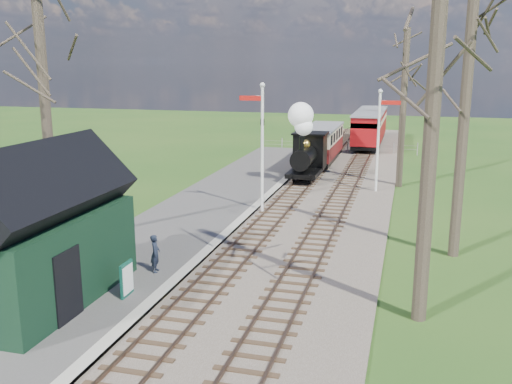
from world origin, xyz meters
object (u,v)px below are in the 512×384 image
(station_shed, at_px, (39,233))
(person, at_px, (155,253))
(semaphore_far, at_px, (380,133))
(bench, at_px, (53,302))
(sign_board, at_px, (127,279))
(locomotive, at_px, (306,147))
(red_carriage_b, at_px, (372,123))
(red_carriage_a, at_px, (367,130))
(coach, at_px, (322,143))
(semaphore_near, at_px, (261,139))

(station_shed, relative_size, person, 4.85)
(semaphore_far, bearing_deg, bench, -112.29)
(sign_board, bearing_deg, bench, -125.80)
(locomotive, height_order, red_carriage_b, locomotive)
(red_carriage_a, relative_size, red_carriage_b, 1.00)
(station_shed, relative_size, locomotive, 1.34)
(sign_board, bearing_deg, person, 90.82)
(person, bearing_deg, station_shed, 128.68)
(red_carriage_b, distance_m, person, 36.25)
(coach, bearing_deg, semaphore_far, -61.22)
(semaphore_near, xyz_separation_m, bench, (-2.60, -12.90, -3.01))
(red_carriage_b, bearing_deg, coach, -101.32)
(coach, height_order, bench, coach)
(semaphore_near, xyz_separation_m, coach, (0.77, 13.96, -2.04))
(bench, bearing_deg, red_carriage_b, 81.48)
(semaphore_far, distance_m, red_carriage_b, 21.09)
(semaphore_near, relative_size, semaphore_far, 1.09)
(coach, distance_m, sign_board, 25.14)
(station_shed, xyz_separation_m, coach, (4.30, 25.96, -0.68))
(red_carriage_a, bearing_deg, station_shed, -101.65)
(semaphore_near, xyz_separation_m, sign_board, (-1.29, -11.08, -2.89))
(red_carriage_b, height_order, sign_board, red_carriage_b)
(bench, bearing_deg, station_shed, 136.01)
(red_carriage_b, relative_size, bench, 3.70)
(coach, relative_size, sign_board, 7.13)
(coach, height_order, person, coach)
(semaphore_far, xyz_separation_m, red_carriage_a, (-1.77, 15.45, -1.67))
(coach, relative_size, person, 5.81)
(station_shed, xyz_separation_m, semaphore_near, (3.53, 12.00, 1.35))
(semaphore_near, distance_m, red_carriage_a, 21.80)
(bench, distance_m, person, 4.12)
(semaphore_far, relative_size, red_carriage_b, 0.98)
(semaphore_far, bearing_deg, coach, 118.78)
(locomotive, relative_size, red_carriage_a, 0.81)
(station_shed, bearing_deg, semaphore_far, 64.28)
(person, bearing_deg, coach, -20.34)
(semaphore_near, height_order, locomotive, semaphore_near)
(semaphore_far, xyz_separation_m, person, (-6.46, -14.98, -2.50))
(station_shed, height_order, person, station_shed)
(locomotive, distance_m, red_carriage_b, 19.24)
(semaphore_near, relative_size, locomotive, 1.32)
(red_carriage_b, bearing_deg, semaphore_near, -97.13)
(station_shed, xyz_separation_m, bench, (0.93, -0.89, -1.65))
(person, bearing_deg, red_carriage_b, -22.57)
(sign_board, relative_size, bench, 0.67)
(semaphore_near, bearing_deg, locomotive, 84.52)
(semaphore_far, bearing_deg, locomotive, 156.62)
(locomotive, distance_m, red_carriage_a, 13.81)
(semaphore_near, distance_m, bench, 13.49)
(bench, relative_size, person, 1.21)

